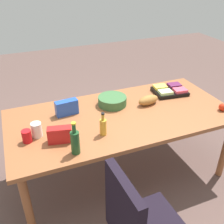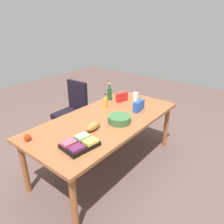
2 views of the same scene
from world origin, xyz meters
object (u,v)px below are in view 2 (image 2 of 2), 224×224
object	(u,v)px
office_chair	(73,117)
dressing_bottle	(105,102)
apple_red	(27,138)
wine_bottle	(109,94)
red_solo_cup	(136,95)
bread_loaf	(93,126)
fruit_platter	(80,144)
conference_table	(106,123)
salad_bowl	(119,119)
chip_bag_red	(122,97)
mayo_jar	(135,97)
chip_bag_blue	(139,106)

from	to	relation	value
office_chair	dressing_bottle	bearing A→B (deg)	90.08
office_chair	apple_red	distance (m)	1.52
apple_red	wine_bottle	bearing A→B (deg)	-176.48
red_solo_cup	dressing_bottle	bearing A→B (deg)	-12.66
bread_loaf	red_solo_cup	distance (m)	1.28
bread_loaf	wine_bottle	size ratio (longest dim) A/B	0.85
red_solo_cup	wine_bottle	bearing A→B (deg)	-40.94
apple_red	bread_loaf	distance (m)	0.75
wine_bottle	apple_red	bearing A→B (deg)	3.52
office_chair	fruit_platter	size ratio (longest dim) A/B	2.59
office_chair	apple_red	world-z (taller)	office_chair
conference_table	bread_loaf	xyz separation A→B (m)	(0.34, 0.08, 0.12)
apple_red	salad_bowl	size ratio (longest dim) A/B	0.25
fruit_platter	apple_red	xyz separation A→B (m)	(0.28, -0.54, 0.01)
conference_table	chip_bag_red	world-z (taller)	chip_bag_red
conference_table	salad_bowl	world-z (taller)	salad_bowl
fruit_platter	mayo_jar	size ratio (longest dim) A/B	2.96
office_chair	chip_bag_red	world-z (taller)	office_chair
dressing_bottle	fruit_platter	bearing A→B (deg)	25.96
conference_table	apple_red	bearing A→B (deg)	-17.65
fruit_platter	salad_bowl	size ratio (longest dim) A/B	1.31
bread_loaf	wine_bottle	world-z (taller)	wine_bottle
conference_table	apple_red	distance (m)	1.03
salad_bowl	conference_table	bearing A→B (deg)	-86.72
office_chair	fruit_platter	bearing A→B (deg)	52.01
salad_bowl	wine_bottle	xyz separation A→B (m)	(-0.57, -0.62, 0.06)
mayo_jar	wine_bottle	xyz separation A→B (m)	(0.25, -0.34, 0.04)
chip_bag_blue	red_solo_cup	bearing A→B (deg)	-142.81
apple_red	red_solo_cup	world-z (taller)	red_solo_cup
apple_red	bread_loaf	world-z (taller)	bread_loaf
mayo_jar	fruit_platter	bearing A→B (deg)	10.85
chip_bag_red	wine_bottle	size ratio (longest dim) A/B	0.70
fruit_platter	red_solo_cup	distance (m)	1.66
apple_red	chip_bag_red	bearing A→B (deg)	176.69
apple_red	dressing_bottle	bearing A→B (deg)	177.37
dressing_bottle	mayo_jar	size ratio (longest dim) A/B	1.66
conference_table	chip_bag_blue	distance (m)	0.56
fruit_platter	office_chair	bearing A→B (deg)	-127.99
mayo_jar	salad_bowl	world-z (taller)	mayo_jar
fruit_platter	chip_bag_blue	bearing A→B (deg)	-178.81
dressing_bottle	salad_bowl	xyz separation A→B (m)	(0.28, 0.47, -0.04)
dressing_bottle	apple_red	distance (m)	1.27
dressing_bottle	chip_bag_blue	bearing A→B (deg)	114.71
apple_red	wine_bottle	size ratio (longest dim) A/B	0.27
office_chair	dressing_bottle	size ratio (longest dim) A/B	4.63
office_chair	bread_loaf	bearing A→B (deg)	60.70
office_chair	dressing_bottle	world-z (taller)	office_chair
dressing_bottle	red_solo_cup	distance (m)	0.64
red_solo_cup	chip_bag_blue	xyz separation A→B (m)	(0.42, 0.32, 0.02)
chip_bag_red	apple_red	distance (m)	1.64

